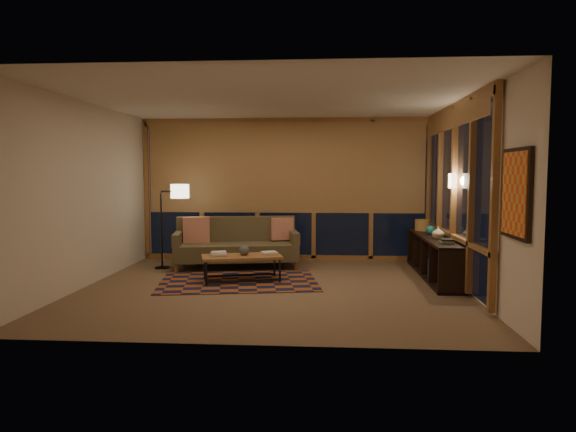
# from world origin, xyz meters

# --- Properties ---
(floor) EXTENTS (5.50, 5.00, 0.01)m
(floor) POSITION_xyz_m (0.00, 0.00, 0.00)
(floor) COLOR brown
(floor) RESTS_ON ground
(ceiling) EXTENTS (5.50, 5.00, 0.01)m
(ceiling) POSITION_xyz_m (0.00, 0.00, 2.70)
(ceiling) COLOR beige
(ceiling) RESTS_ON walls
(walls) EXTENTS (5.51, 5.01, 2.70)m
(walls) POSITION_xyz_m (0.00, 0.00, 1.35)
(walls) COLOR beige
(walls) RESTS_ON floor
(window_wall_back) EXTENTS (5.30, 0.16, 2.60)m
(window_wall_back) POSITION_xyz_m (0.00, 2.43, 1.35)
(window_wall_back) COLOR #986635
(window_wall_back) RESTS_ON walls
(window_wall_right) EXTENTS (0.16, 3.70, 2.60)m
(window_wall_right) POSITION_xyz_m (2.68, 0.60, 1.35)
(window_wall_right) COLOR #986635
(window_wall_right) RESTS_ON walls
(wall_art) EXTENTS (0.06, 0.74, 0.94)m
(wall_art) POSITION_xyz_m (2.71, -1.85, 1.45)
(wall_art) COLOR #F04024
(wall_art) RESTS_ON walls
(wall_sconce) EXTENTS (0.12, 0.18, 0.22)m
(wall_sconce) POSITION_xyz_m (2.62, 0.45, 1.55)
(wall_sconce) COLOR #FFE9C2
(wall_sconce) RESTS_ON walls
(sofa) EXTENTS (2.25, 1.23, 0.87)m
(sofa) POSITION_xyz_m (-0.80, 1.56, 0.44)
(sofa) COLOR #4D4628
(sofa) RESTS_ON floor
(pillow_left) EXTENTS (0.49, 0.25, 0.47)m
(pillow_left) POSITION_xyz_m (-1.52, 1.59, 0.67)
(pillow_left) COLOR red
(pillow_left) RESTS_ON sofa
(pillow_right) EXTENTS (0.42, 0.24, 0.40)m
(pillow_right) POSITION_xyz_m (-0.02, 1.92, 0.64)
(pillow_right) COLOR red
(pillow_right) RESTS_ON sofa
(area_rug) EXTENTS (2.60, 1.95, 0.01)m
(area_rug) POSITION_xyz_m (-0.56, 0.37, 0.01)
(area_rug) COLOR brown
(area_rug) RESTS_ON floor
(coffee_table) EXTENTS (1.31, 0.86, 0.40)m
(coffee_table) POSITION_xyz_m (-0.52, 0.43, 0.20)
(coffee_table) COLOR #986635
(coffee_table) RESTS_ON floor
(book_stack_a) EXTENTS (0.27, 0.25, 0.07)m
(book_stack_a) POSITION_xyz_m (-0.86, 0.35, 0.43)
(book_stack_a) COLOR white
(book_stack_a) RESTS_ON coffee_table
(book_stack_b) EXTENTS (0.32, 0.29, 0.05)m
(book_stack_b) POSITION_xyz_m (-0.11, 0.56, 0.43)
(book_stack_b) COLOR white
(book_stack_b) RESTS_ON coffee_table
(ceramic_pot) EXTENTS (0.18, 0.18, 0.16)m
(ceramic_pot) POSITION_xyz_m (-0.49, 0.46, 0.48)
(ceramic_pot) COLOR black
(ceramic_pot) RESTS_ON coffee_table
(floor_lamp) EXTENTS (0.59, 0.54, 1.48)m
(floor_lamp) POSITION_xyz_m (-2.10, 1.42, 0.74)
(floor_lamp) COLOR black
(floor_lamp) RESTS_ON floor
(bookshelf) EXTENTS (0.40, 2.62, 0.65)m
(bookshelf) POSITION_xyz_m (2.49, 1.00, 0.33)
(bookshelf) COLOR black
(bookshelf) RESTS_ON floor
(basket) EXTENTS (0.29, 0.29, 0.20)m
(basket) POSITION_xyz_m (2.47, 1.83, 0.75)
(basket) COLOR #AF8E46
(basket) RESTS_ON bookshelf
(teal_bowl) EXTENTS (0.18, 0.18, 0.15)m
(teal_bowl) POSITION_xyz_m (2.49, 1.26, 0.73)
(teal_bowl) COLOR #1D6F71
(teal_bowl) RESTS_ON bookshelf
(vase) EXTENTS (0.24, 0.24, 0.20)m
(vase) POSITION_xyz_m (2.49, 0.68, 0.75)
(vase) COLOR tan
(vase) RESTS_ON bookshelf
(shelf_book_stack) EXTENTS (0.22, 0.29, 0.08)m
(shelf_book_stack) POSITION_xyz_m (2.49, 0.13, 0.69)
(shelf_book_stack) COLOR white
(shelf_book_stack) RESTS_ON bookshelf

